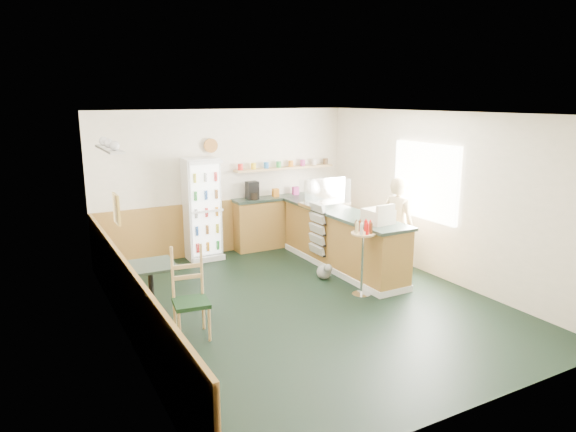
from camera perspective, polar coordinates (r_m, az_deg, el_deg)
ground at (r=7.55m, az=1.96°, el=-9.61°), size 6.00×6.00×0.00m
room_envelope at (r=7.63m, az=-2.21°, el=2.60°), size 5.04×6.02×2.72m
service_counter at (r=8.94m, az=5.97°, el=-2.91°), size 0.68×3.01×1.01m
back_counter at (r=10.27m, az=-0.20°, el=-0.25°), size 2.24×0.42×1.69m
drinks_fridge at (r=9.44m, az=-9.49°, el=0.75°), size 0.61×0.53×1.86m
display_case at (r=9.22m, az=4.10°, el=2.65°), size 0.85×0.44×0.48m
cash_register at (r=8.03m, az=9.99°, el=-0.02°), size 0.40×0.42×0.22m
shopkeeper at (r=8.79m, az=12.10°, el=-1.00°), size 0.51×0.63×1.64m
condiment_stand at (r=7.66m, az=8.33°, el=-3.40°), size 0.36×0.36×1.13m
newspaper_rack at (r=8.88m, az=3.26°, el=-1.48°), size 0.09×0.46×0.91m
cafe_table at (r=7.22m, az=-15.00°, el=-6.82°), size 0.67×0.67×0.72m
cafe_chair at (r=6.51m, az=-11.02°, el=-8.04°), size 0.48×0.48×1.13m
dog_doorstop at (r=8.45m, az=4.09°, el=-6.15°), size 0.24×0.31×0.29m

